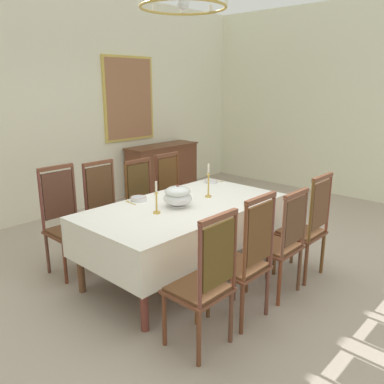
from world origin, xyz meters
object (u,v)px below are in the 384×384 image
Objects in this scene: chair_north_a at (66,220)px; chair_south_d at (307,225)px; candlestick_east at (208,184)px; sideboard at (163,169)px; soup_tureen at (178,196)px; framed_painting at (129,99)px; chair_south_b at (246,258)px; chair_south_a at (205,281)px; chandelier at (183,6)px; bowl_near_right at (138,198)px; spoon_secondary at (129,202)px; dining_table at (184,212)px; chair_north_b at (107,210)px; candlestick_west at (156,201)px; bowl_near_left at (211,181)px; spoon_primary at (215,180)px; chair_north_d at (174,192)px; chair_south_c at (281,241)px; chair_north_c at (145,201)px.

chair_south_d is at bearing 129.64° from chair_north_a.
candlestick_east is 3.11m from sideboard.
soup_tureen is 3.38m from framed_painting.
candlestick_east is (1.19, -0.98, 0.35)m from chair_north_a.
chair_south_a is at bearing 179.86° from chair_south_b.
framed_painting is (1.85, 3.79, 1.15)m from chair_south_b.
chair_south_a is 1.37× the size of chandelier.
bowl_near_right is at bearing -127.50° from framed_painting.
dining_table is at bearing -49.12° from spoon_secondary.
sideboard is at bearing 56.27° from candlestick_east.
candlestick_west is at bearing 83.84° from chair_north_b.
chair_north_b is 3.04× the size of candlestick_east.
chandelier is (-2.09, -2.56, 2.22)m from sideboard.
chandelier is at bearing -156.24° from bowl_near_left.
chair_south_b is 1.05m from soup_tureen.
candlestick_west is at bearing 180.00° from soup_tureen.
spoon_primary is 1.00× the size of spoon_secondary.
chair_north_d reaches higher than soup_tureen.
chair_south_d is 0.79× the size of framed_painting.
chair_south_c is 2.36m from chandelier.
framed_painting is at bearing 55.11° from candlestick_west.
sideboard is 1.40m from framed_painting.
chair_north_d reaches higher than spoon_secondary.
chair_north_b is at bearing 179.82° from chair_north_a.
chandelier reaches higher than chair_south_d.
chair_south_d reaches higher than bowl_near_right.
soup_tureen reaches higher than spoon_primary.
chair_north_d is at bearing 50.02° from chandelier.
framed_painting is (1.27, 3.79, 1.18)m from chair_south_c.
chair_south_b is 2.25m from chair_north_d.
chair_south_d is (1.63, -0.00, 0.00)m from chair_south_a.
candlestick_west is 0.50m from spoon_secondary.
bowl_near_left is 0.12m from spoon_primary.
framed_painting reaches higher than bowl_near_left.
chandelier is (0.28, -0.98, 2.10)m from chair_north_b.
chair_north_b is at bearing 74.99° from chair_south_a.
candlestick_west is 3.53m from framed_painting.
chandelier is (0.28, 0.98, 2.10)m from chair_south_b.
chair_north_b is at bearing 154.06° from bowl_near_left.
chair_north_c is at bearing 94.80° from candlestick_east.
chair_south_b is 1.24m from candlestick_east.
sideboard is at bearing 70.20° from chair_south_d.
framed_painting is at bearing 52.50° from bowl_near_right.
chair_south_b is at bearing 73.38° from chair_north_c.
soup_tureen is 0.29m from candlestick_west.
chair_north_a is 1.11m from chair_north_c.
chair_north_b is 2.33m from chandelier.
chair_north_d is at bearing -179.92° from chair_north_c.
chair_south_a is 4.63m from framed_painting.
framed_painting is (0.66, 2.41, 0.93)m from bowl_near_left.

